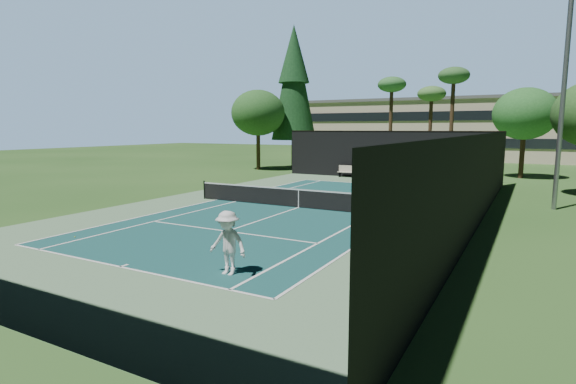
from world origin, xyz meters
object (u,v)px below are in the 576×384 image
Objects in this scene: tennis_ball_a at (75,237)px; tennis_ball_d at (295,196)px; tennis_ball_c at (332,199)px; park_bench at (347,171)px; player at (228,243)px; tennis_ball_b at (328,198)px; trash_bin at (369,173)px; tennis_net at (299,198)px.

tennis_ball_a is 13.76m from tennis_ball_d.
park_bench is at bearing 107.60° from tennis_ball_c.
tennis_ball_c is at bearing 101.68° from player.
park_bench reaches higher than tennis_ball_d.
tennis_ball_c is at bearing 69.54° from tennis_ball_a.
tennis_ball_b is at bearing 71.28° from tennis_ball_a.
tennis_ball_c is 0.07× the size of trash_bin.
tennis_ball_c is 1.08× the size of tennis_ball_d.
tennis_net is 8.60× the size of park_bench.
tennis_ball_a is 0.04× the size of park_bench.
tennis_net reaches higher than tennis_ball_c.
tennis_ball_c is (0.39, -0.22, 0.00)m from tennis_ball_b.
tennis_ball_d is 12.25m from trash_bin.
tennis_ball_d reaches higher than tennis_ball_a.
tennis_ball_d is 0.06× the size of trash_bin.
player is at bearing -69.48° from tennis_ball_d.
tennis_ball_b reaches higher than tennis_ball_a.
tennis_ball_a is 0.90× the size of tennis_ball_c.
tennis_net reaches higher than tennis_ball_a.
player is 29.02× the size of tennis_ball_c.
player reaches higher than tennis_ball_d.
tennis_ball_a is at bearing -108.72° from tennis_ball_b.
tennis_ball_b is 0.04× the size of park_bench.
tennis_ball_c is at bearing -81.36° from trash_bin.
park_bench is at bearing 104.65° from player.
tennis_net is 11.33m from player.
tennis_ball_a is at bearing -100.77° from tennis_ball_d.
tennis_net is 6.84× the size of player.
tennis_net is at bearing 65.49° from tennis_ball_a.
tennis_ball_b is (0.08, 3.73, -0.53)m from tennis_net.
tennis_ball_d is 0.04× the size of park_bench.
tennis_ball_d is at bearing 111.03° from player.
player is 14.94m from tennis_ball_b.
park_bench is 1.59× the size of trash_bin.
park_bench is (-1.30, 12.08, 0.52)m from tennis_ball_d.
tennis_ball_b is at bearing -73.84° from park_bench.
tennis_ball_d is 12.16m from park_bench.
player is at bearing -78.82° from tennis_ball_c.
tennis_ball_c is 12.59m from park_bench.
player is at bearing -75.85° from park_bench.
tennis_ball_a is 0.96× the size of tennis_ball_b.
trash_bin is at bearing 95.01° from tennis_net.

